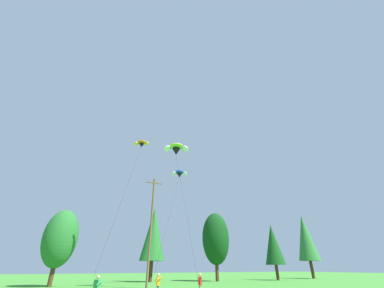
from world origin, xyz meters
The scene contains 12 objects.
treeline_tree_d centered at (-7.63, 42.42, 5.55)m, with size 4.28×4.28×9.18m.
treeline_tree_e centered at (6.82, 47.95, 7.50)m, with size 4.24×4.24×11.98m.
treeline_tree_f centered at (17.75, 44.71, 6.90)m, with size 4.88×4.88×11.40m.
treeline_tree_g centered at (30.18, 43.29, 6.21)m, with size 3.78×3.78×9.92m.
treeline_tree_h centered at (42.28, 45.33, 8.28)m, with size 4.51×4.51×13.22m.
utility_pole centered at (2.30, 34.96, 6.76)m, with size 2.20×0.26×12.98m.
kite_flyer_near centered at (-4.72, 22.30, 1.00)m, with size 0.75×0.76×1.69m.
kite_flyer_mid centered at (0.21, 25.15, 1.00)m, with size 0.61×0.64×1.69m.
kite_flyer_far centered at (3.56, 24.44, 0.99)m, with size 0.36×0.60×1.69m.
parafoil_kite_high_orange centered at (-0.35, 33.57, 17.13)m, with size 5.69×12.20×16.11m.
parafoil_kite_mid_blue_white centered at (8.31, 40.35, 16.49)m, with size 9.80×16.09×15.57m.
parafoil_kite_far_lime_white centered at (4.61, 33.14, 17.29)m, with size 3.79×9.93×16.90m.
Camera 1 is at (-7.04, 4.56, 2.10)m, focal length 22.35 mm.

